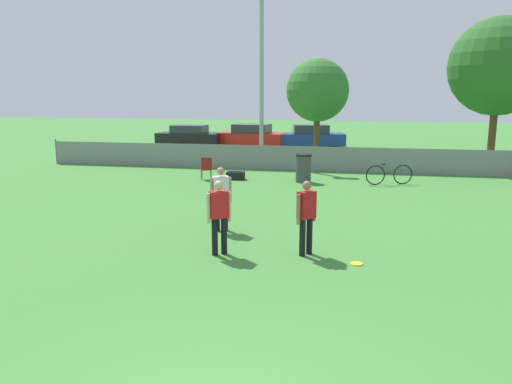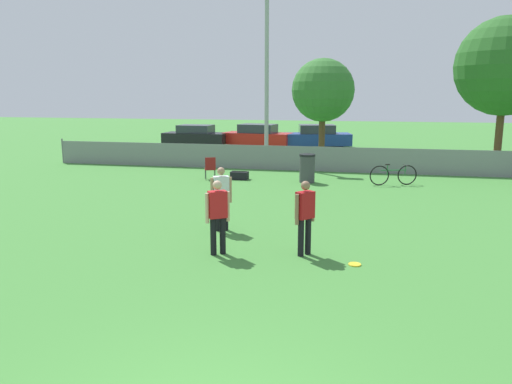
% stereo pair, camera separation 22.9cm
% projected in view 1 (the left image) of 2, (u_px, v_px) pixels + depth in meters
% --- Properties ---
extents(fence_backline, '(26.53, 0.07, 1.21)m').
position_uv_depth(fence_backline, '(327.00, 159.00, 21.99)').
color(fence_backline, gray).
rests_on(fence_backline, ground_plane).
extents(light_pole, '(0.90, 0.36, 8.23)m').
position_uv_depth(light_pole, '(262.00, 62.00, 23.70)').
color(light_pole, '#9E9EA3').
rests_on(light_pole, ground_plane).
extents(tree_near_pole, '(3.17, 3.17, 5.15)m').
position_uv_depth(tree_near_pole, '(317.00, 91.00, 25.24)').
color(tree_near_pole, brown).
rests_on(tree_near_pole, ground_plane).
extents(tree_far_right, '(4.24, 4.24, 6.67)m').
position_uv_depth(tree_far_right, '(498.00, 67.00, 21.65)').
color(tree_far_right, brown).
rests_on(tree_far_right, ground_plane).
extents(player_thrower_red, '(0.41, 0.43, 1.61)m').
position_uv_depth(player_thrower_red, '(306.00, 213.00, 10.52)').
color(player_thrower_red, black).
rests_on(player_thrower_red, ground_plane).
extents(player_receiver_white, '(0.49, 0.36, 1.61)m').
position_uv_depth(player_receiver_white, '(221.00, 195.00, 12.41)').
color(player_receiver_white, black).
rests_on(player_receiver_white, ground_plane).
extents(player_defender_red, '(0.46, 0.39, 1.61)m').
position_uv_depth(player_defender_red, '(219.00, 213.00, 10.54)').
color(player_defender_red, black).
rests_on(player_defender_red, ground_plane).
extents(frisbee_disc, '(0.26, 0.26, 0.03)m').
position_uv_depth(frisbee_disc, '(356.00, 264.00, 10.09)').
color(frisbee_disc, yellow).
rests_on(frisbee_disc, ground_plane).
extents(folding_chair_sideline, '(0.55, 0.55, 0.91)m').
position_uv_depth(folding_chair_sideline, '(206.00, 167.00, 19.87)').
color(folding_chair_sideline, '#333338').
rests_on(folding_chair_sideline, ground_plane).
extents(bicycle_sideline, '(1.75, 0.68, 0.81)m').
position_uv_depth(bicycle_sideline, '(389.00, 174.00, 18.84)').
color(bicycle_sideline, black).
rests_on(bicycle_sideline, ground_plane).
extents(trash_bin, '(0.62, 0.62, 1.10)m').
position_uv_depth(trash_bin, '(303.00, 168.00, 19.34)').
color(trash_bin, '#3F3F44').
rests_on(trash_bin, ground_plane).
extents(gear_bag_sideline, '(0.70, 0.38, 0.34)m').
position_uv_depth(gear_bag_sideline, '(236.00, 176.00, 20.03)').
color(gear_bag_sideline, black).
rests_on(gear_bag_sideline, ground_plane).
extents(parked_car_dark, '(4.20, 1.85, 1.39)m').
position_uv_depth(parked_car_dark, '(190.00, 136.00, 32.42)').
color(parked_car_dark, black).
rests_on(parked_car_dark, ground_plane).
extents(parked_car_red, '(4.54, 2.33, 1.47)m').
position_uv_depth(parked_car_red, '(252.00, 136.00, 32.09)').
color(parked_car_red, black).
rests_on(parked_car_red, ground_plane).
extents(parked_car_blue, '(4.52, 2.63, 1.46)m').
position_uv_depth(parked_car_blue, '(311.00, 137.00, 31.78)').
color(parked_car_blue, black).
rests_on(parked_car_blue, ground_plane).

